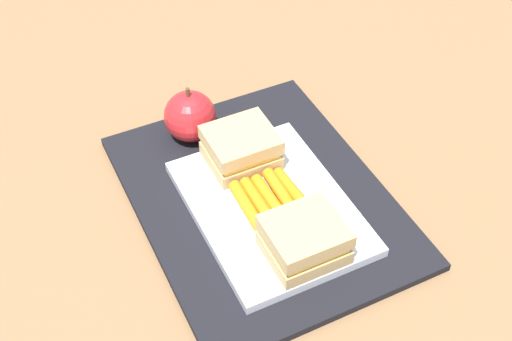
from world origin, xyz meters
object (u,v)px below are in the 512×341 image
carrot_sticks_bundle (270,199)px  apple (190,116)px  sandwich_half_right (241,148)px  food_tray (270,207)px  sandwich_half_left (304,239)px

carrot_sticks_bundle → apple: size_ratio=1.00×
sandwich_half_right → carrot_sticks_bundle: sandwich_half_right is taller
food_tray → sandwich_half_left: bearing=180.0°
food_tray → sandwich_half_left: (-0.08, 0.00, 0.03)m
food_tray → carrot_sticks_bundle: bearing=-22.0°
sandwich_half_left → food_tray: bearing=0.0°
food_tray → apple: bearing=11.6°
food_tray → sandwich_half_right: (0.08, 0.00, 0.03)m
sandwich_half_left → carrot_sticks_bundle: (0.08, -0.00, -0.02)m
sandwich_half_left → sandwich_half_right: size_ratio=1.00×
sandwich_half_left → sandwich_half_right: (0.16, 0.00, 0.00)m
sandwich_half_right → apple: size_ratio=1.04×
sandwich_half_left → apple: size_ratio=1.04×
carrot_sticks_bundle → apple: 0.16m
carrot_sticks_bundle → food_tray: bearing=158.0°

